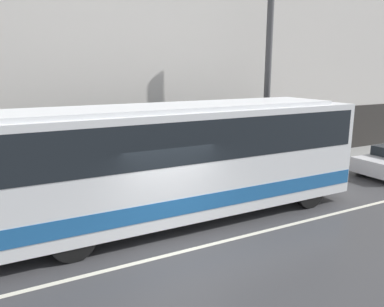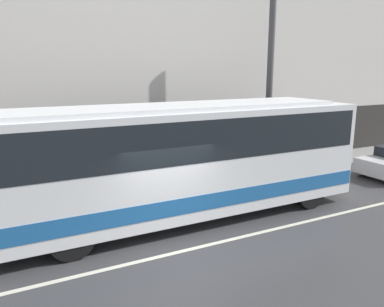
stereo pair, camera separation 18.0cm
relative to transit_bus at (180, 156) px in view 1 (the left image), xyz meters
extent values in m
plane|color=#38383A|center=(-0.89, -1.92, -1.94)|extent=(60.00, 60.00, 0.00)
cube|color=gray|center=(-0.89, 3.21, -1.86)|extent=(60.00, 2.26, 0.15)
cube|color=silver|center=(-0.89, 4.49, 3.06)|extent=(60.00, 0.30, 10.00)
cube|color=#2D2B28|center=(-0.89, 4.33, -0.69)|extent=(60.00, 0.06, 2.50)
cube|color=beige|center=(-0.89, -1.92, -1.93)|extent=(54.00, 0.14, 0.01)
cube|color=white|center=(-0.01, 0.00, -0.10)|extent=(11.50, 2.50, 2.97)
cube|color=#1E5999|center=(-0.01, 0.00, -1.04)|extent=(11.44, 2.53, 0.45)
cube|color=black|center=(-0.01, 0.00, 0.64)|extent=(11.15, 2.52, 1.13)
cube|color=orange|center=(5.69, 0.00, 1.19)|extent=(0.12, 1.88, 0.28)
cube|color=white|center=(-0.01, 0.00, 1.44)|extent=(9.77, 2.13, 0.12)
cylinder|color=black|center=(4.14, -1.09, -1.40)|extent=(1.07, 0.28, 1.07)
cylinder|color=black|center=(4.14, 1.09, -1.40)|extent=(1.07, 0.28, 1.07)
cylinder|color=black|center=(-3.36, -1.09, -1.40)|extent=(1.07, 0.28, 1.07)
cylinder|color=black|center=(-3.36, 1.09, -1.40)|extent=(1.07, 0.28, 1.07)
cylinder|color=black|center=(9.14, 0.82, -1.59)|extent=(0.69, 0.20, 0.69)
cylinder|color=#4C4C4F|center=(5.29, 2.68, 2.10)|extent=(0.27, 0.27, 7.76)
cylinder|color=navy|center=(0.87, 3.29, -1.03)|extent=(0.36, 0.36, 1.51)
sphere|color=tan|center=(0.87, 3.29, -0.14)|extent=(0.28, 0.28, 0.28)
camera|label=1|loc=(-4.68, -9.55, 2.48)|focal=35.00mm
camera|label=2|loc=(-4.52, -9.64, 2.48)|focal=35.00mm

